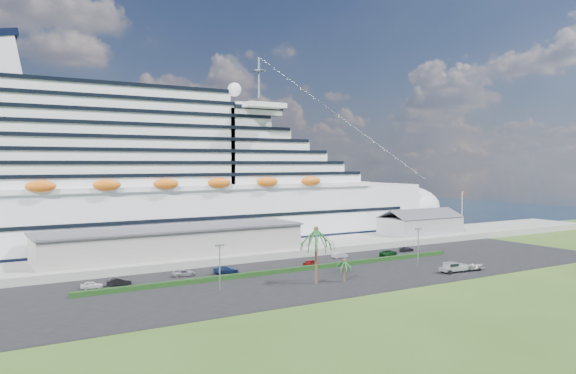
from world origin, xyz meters
TOP-DOWN VIEW (x-y plane):
  - ground at (0.00, 0.00)m, footprint 420.00×420.00m
  - asphalt_lot at (0.00, 11.00)m, footprint 140.00×38.00m
  - wharf at (0.00, 40.00)m, footprint 240.00×20.00m
  - water at (0.00, 130.00)m, footprint 420.00×160.00m
  - cruise_ship at (-21.53, 64.00)m, footprint 191.00×38.00m
  - terminal_building at (-25.00, 40.00)m, footprint 61.00×15.00m
  - port_shed at (52.00, 40.00)m, footprint 24.00×12.31m
  - flagpole at (70.04, 40.00)m, footprint 1.08×0.16m
  - hedge at (-8.00, 16.00)m, footprint 88.00×1.10m
  - lamp_post_left at (-28.00, 8.00)m, footprint 1.60×0.35m
  - lamp_post_right at (20.00, 8.00)m, footprint 1.60×0.35m
  - palm_tall at (-10.00, 4.00)m, footprint 8.82×8.82m
  - palm_short at (-4.50, 2.50)m, footprint 3.53×3.53m
  - parked_car_0 at (-47.24, 21.40)m, footprint 4.05×2.06m
  - parked_car_1 at (-42.40, 21.39)m, footprint 4.58×2.03m
  - parked_car_2 at (-28.92, 23.46)m, footprint 4.78×2.40m
  - parked_car_3 at (-20.52, 21.72)m, footprint 5.59×2.85m
  - parked_car_4 at (-1.02, 19.44)m, footprint 4.56×3.04m
  - parked_car_5 at (10.70, 24.60)m, footprint 4.09×1.57m
  - parked_car_6 at (22.66, 20.87)m, footprint 6.05×4.33m
  - parked_car_7 at (31.39, 23.85)m, footprint 4.32×1.97m
  - pickup_truck at (20.25, -1.94)m, footprint 6.25×2.77m
  - boat_trailer at (25.93, -2.87)m, footprint 5.27×3.47m

SIDE VIEW (x-z plane):
  - ground at x=0.00m, z-range 0.00..0.00m
  - water at x=0.00m, z-range 0.00..0.02m
  - asphalt_lot at x=0.00m, z-range 0.00..0.12m
  - hedge at x=-8.00m, z-range 0.12..1.02m
  - parked_car_7 at x=31.39m, z-range 0.12..1.34m
  - parked_car_2 at x=-28.92m, z-range 0.12..1.42m
  - parked_car_0 at x=-47.24m, z-range 0.12..1.44m
  - parked_car_5 at x=10.70m, z-range 0.12..1.45m
  - parked_car_4 at x=-1.02m, z-range 0.12..1.56m
  - parked_car_1 at x=-42.40m, z-range 0.12..1.58m
  - parked_car_6 at x=22.66m, z-range 0.12..1.65m
  - parked_car_3 at x=-20.52m, z-range 0.12..1.67m
  - wharf at x=0.00m, z-range 0.00..1.80m
  - boat_trailer at x=25.93m, z-range 0.37..1.87m
  - pickup_truck at x=20.25m, z-range 0.23..2.37m
  - palm_short at x=-4.50m, z-range 1.38..5.95m
  - port_shed at x=52.00m, z-range 0.71..8.08m
  - terminal_building at x=-25.00m, z-range 1.86..8.16m
  - lamp_post_left at x=-28.00m, z-range 1.21..9.48m
  - lamp_post_right at x=20.00m, z-range 1.21..9.48m
  - flagpole at x=70.04m, z-range 2.27..14.27m
  - palm_tall at x=-10.00m, z-range 3.64..14.77m
  - cruise_ship at x=-21.53m, z-range -10.31..43.69m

